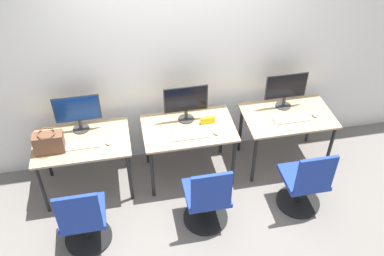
# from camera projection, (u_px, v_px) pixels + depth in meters

# --- Properties ---
(ground_plane) EXTENTS (20.00, 20.00, 0.00)m
(ground_plane) POSITION_uv_depth(u_px,v_px,m) (194.00, 192.00, 4.90)
(ground_plane) COLOR slate
(wall_back) EXTENTS (12.00, 0.05, 2.80)m
(wall_back) POSITION_uv_depth(u_px,v_px,m) (180.00, 51.00, 4.59)
(wall_back) COLOR silver
(wall_back) RESTS_ON ground_plane
(desk_left) EXTENTS (1.01, 0.65, 0.70)m
(desk_left) POSITION_uv_depth(u_px,v_px,m) (83.00, 147.00, 4.58)
(desk_left) COLOR tan
(desk_left) RESTS_ON ground_plane
(monitor_left) EXTENTS (0.49, 0.18, 0.44)m
(monitor_left) POSITION_uv_depth(u_px,v_px,m) (78.00, 111.00, 4.52)
(monitor_left) COLOR #2D2D2D
(monitor_left) RESTS_ON desk_left
(keyboard_left) EXTENTS (0.41, 0.13, 0.02)m
(keyboard_left) POSITION_uv_depth(u_px,v_px,m) (81.00, 145.00, 4.46)
(keyboard_left) COLOR silver
(keyboard_left) RESTS_ON desk_left
(mouse_left) EXTENTS (0.06, 0.09, 0.03)m
(mouse_left) POSITION_uv_depth(u_px,v_px,m) (108.00, 142.00, 4.49)
(mouse_left) COLOR silver
(mouse_left) RESTS_ON desk_left
(office_chair_left) EXTENTS (0.48, 0.48, 0.87)m
(office_chair_left) POSITION_uv_depth(u_px,v_px,m) (84.00, 221.00, 4.15)
(office_chair_left) COLOR black
(office_chair_left) RESTS_ON ground_plane
(desk_center) EXTENTS (1.01, 0.65, 0.70)m
(desk_center) POSITION_uv_depth(u_px,v_px,m) (189.00, 133.00, 4.75)
(desk_center) COLOR tan
(desk_center) RESTS_ON ground_plane
(monitor_center) EXTENTS (0.49, 0.18, 0.44)m
(monitor_center) POSITION_uv_depth(u_px,v_px,m) (186.00, 102.00, 4.65)
(monitor_center) COLOR #2D2D2D
(monitor_center) RESTS_ON desk_center
(keyboard_center) EXTENTS (0.41, 0.13, 0.02)m
(keyboard_center) POSITION_uv_depth(u_px,v_px,m) (191.00, 135.00, 4.58)
(keyboard_center) COLOR silver
(keyboard_center) RESTS_ON desk_center
(mouse_center) EXTENTS (0.06, 0.09, 0.03)m
(mouse_center) POSITION_uv_depth(u_px,v_px,m) (216.00, 132.00, 4.61)
(mouse_center) COLOR silver
(mouse_center) RESTS_ON desk_center
(office_chair_center) EXTENTS (0.48, 0.48, 0.87)m
(office_chair_center) POSITION_uv_depth(u_px,v_px,m) (207.00, 200.00, 4.35)
(office_chair_center) COLOR black
(office_chair_center) RESTS_ON ground_plane
(desk_right) EXTENTS (1.01, 0.65, 0.70)m
(desk_right) POSITION_uv_depth(u_px,v_px,m) (287.00, 121.00, 4.92)
(desk_right) COLOR tan
(desk_right) RESTS_ON ground_plane
(monitor_right) EXTENTS (0.49, 0.18, 0.44)m
(monitor_right) POSITION_uv_depth(u_px,v_px,m) (286.00, 89.00, 4.84)
(monitor_right) COLOR #2D2D2D
(monitor_right) RESTS_ON desk_right
(keyboard_right) EXTENTS (0.41, 0.13, 0.02)m
(keyboard_right) POSITION_uv_depth(u_px,v_px,m) (291.00, 119.00, 4.79)
(keyboard_right) COLOR silver
(keyboard_right) RESTS_ON desk_right
(mouse_right) EXTENTS (0.06, 0.09, 0.03)m
(mouse_right) POSITION_uv_depth(u_px,v_px,m) (315.00, 114.00, 4.85)
(mouse_right) COLOR silver
(mouse_right) RESTS_ON desk_right
(office_chair_right) EXTENTS (0.48, 0.48, 0.87)m
(office_chair_right) POSITION_uv_depth(u_px,v_px,m) (305.00, 184.00, 4.52)
(office_chair_right) COLOR black
(office_chair_right) RESTS_ON ground_plane
(handbag) EXTENTS (0.30, 0.18, 0.25)m
(handbag) POSITION_uv_depth(u_px,v_px,m) (49.00, 142.00, 4.33)
(handbag) COLOR brown
(handbag) RESTS_ON desk_left
(placard_center) EXTENTS (0.16, 0.03, 0.08)m
(placard_center) POSITION_uv_depth(u_px,v_px,m) (208.00, 120.00, 4.73)
(placard_center) COLOR yellow
(placard_center) RESTS_ON desk_center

